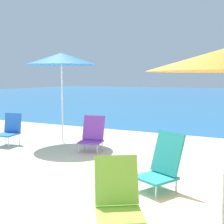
% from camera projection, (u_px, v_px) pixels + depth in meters
% --- Properties ---
extents(ground_plane, '(60.00, 60.00, 0.00)m').
position_uv_depth(ground_plane, '(58.00, 194.00, 4.31)').
color(ground_plane, beige).
extents(beach_umbrella_blue, '(1.72, 1.72, 2.24)m').
position_uv_depth(beach_umbrella_blue, '(61.00, 59.00, 7.57)').
color(beach_umbrella_blue, white).
rests_on(beach_umbrella_blue, ground).
extents(beach_chair_lime, '(0.71, 0.75, 0.76)m').
position_uv_depth(beach_chair_lime, '(118.00, 197.00, 3.30)').
color(beach_chair_lime, silver).
rests_on(beach_chair_lime, ground).
extents(beach_chair_purple, '(0.57, 0.61, 0.77)m').
position_uv_depth(beach_chair_purple, '(92.00, 134.00, 6.80)').
color(beach_chair_purple, silver).
rests_on(beach_chair_purple, ground).
extents(beach_chair_teal, '(0.69, 0.74, 0.82)m').
position_uv_depth(beach_chair_teal, '(162.00, 164.00, 4.48)').
color(beach_chair_teal, silver).
rests_on(beach_chair_teal, ground).
extents(beach_chair_blue, '(0.53, 0.63, 0.74)m').
position_uv_depth(beach_chair_blue, '(10.00, 129.00, 7.47)').
color(beach_chair_blue, silver).
rests_on(beach_chair_blue, ground).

